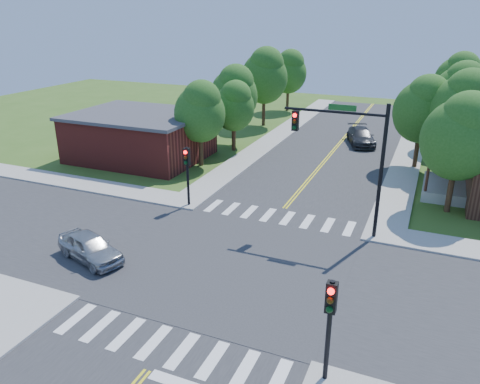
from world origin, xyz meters
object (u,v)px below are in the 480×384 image
at_px(signal_pole_se, 330,313).
at_px(signal_pole_nw, 187,166).
at_px(signal_mast_ne, 349,147).
at_px(car_silver, 90,248).
at_px(car_dgrey, 361,137).

bearing_deg(signal_pole_se, signal_pole_nw, 135.00).
xyz_separation_m(signal_mast_ne, signal_pole_se, (1.69, -11.21, -2.19)).
distance_m(signal_pole_nw, car_silver, 8.06).
height_order(signal_pole_nw, car_dgrey, signal_pole_nw).
height_order(signal_pole_se, signal_pole_nw, same).
relative_size(car_silver, car_dgrey, 0.78).
xyz_separation_m(signal_pole_se, car_silver, (-12.34, 3.47, -1.99)).
bearing_deg(signal_pole_se, car_silver, 164.29).
bearing_deg(car_silver, signal_mast_ne, -35.75).
height_order(signal_mast_ne, car_silver, signal_mast_ne).
bearing_deg(signal_pole_se, car_dgrey, 97.24).
bearing_deg(signal_mast_ne, car_silver, -144.00).
distance_m(signal_mast_ne, signal_pole_nw, 9.76).
relative_size(signal_mast_ne, signal_pole_nw, 1.89).
relative_size(signal_mast_ne, car_silver, 1.70).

